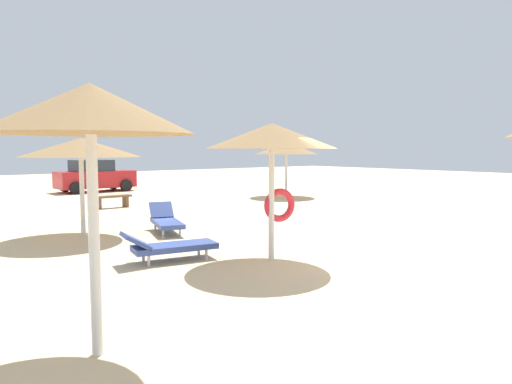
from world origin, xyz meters
name	(u,v)px	position (x,y,z in m)	size (l,w,h in m)	color
ground_plane	(347,260)	(0.00, 0.00, 0.00)	(80.00, 80.00, 0.00)	beige
parasol_0	(81,148)	(-3.32, 6.11, 2.32)	(3.04, 3.04, 2.57)	silver
parasol_1	(272,138)	(-1.23, 0.96, 2.50)	(2.65, 2.65, 2.80)	silver
parasol_2	(90,110)	(-5.61, -1.19, 2.69)	(2.23, 2.23, 2.97)	silver
parasol_5	(286,149)	(7.96, 10.58, 2.31)	(3.05, 3.05, 2.58)	silver
lounger_0	(166,221)	(-1.35, 5.28, 0.32)	(1.15, 1.98, 0.76)	#33478C
lounger_1	(168,246)	(-2.90, 2.24, 0.31)	(2.00, 1.00, 0.65)	#33478C
bench_0	(112,199)	(-0.41, 11.48, 0.35)	(1.51, 0.43, 0.49)	brown
parked_car	(95,176)	(1.61, 18.98, 0.82)	(4.03, 2.04, 1.72)	#B21E23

